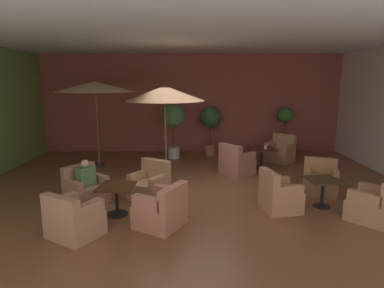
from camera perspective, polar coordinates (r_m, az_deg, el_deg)
The scene contains 22 objects.
ground_plane at distance 8.35m, azimuth 0.02°, elevation -7.80°, with size 11.26×8.77×0.02m, color brown.
wall_back_brick at distance 12.27m, azimuth -0.13°, elevation 7.11°, with size 11.26×0.08×3.65m, color #974C42.
ceiling_slab at distance 7.94m, azimuth 0.02°, elevation 18.23°, with size 11.26×8.77×0.06m, color silver.
cafe_table_front_left at distance 10.30m, azimuth 12.20°, elevation -1.52°, with size 0.83×0.83×0.62m.
armchair_front_left_north at distance 11.29m, azimuth 15.26°, elevation -1.35°, with size 1.07×1.07×0.91m.
armchair_front_left_east at distance 9.51m, azimuth 7.77°, elevation -3.35°, with size 1.09×1.10×0.91m.
cafe_table_front_right at distance 6.80m, azimuth -13.13°, elevation -8.42°, with size 0.75×0.75×0.62m.
armchair_front_right_north at distance 7.64m, azimuth -7.39°, elevation -7.18°, with size 1.02×1.02×0.87m.
armchair_front_right_east at distance 7.71m, azimuth -18.22°, elevation -7.59°, with size 1.06×1.06×0.83m.
armchair_front_right_south at distance 6.16m, azimuth -20.12°, elevation -12.40°, with size 1.06×1.03×0.81m.
armchair_front_right_west at distance 6.21m, azimuth -5.37°, elevation -11.49°, with size 1.07×1.08×0.83m.
cafe_table_mid_center at distance 7.57m, azimuth 22.06°, elevation -6.82°, with size 0.72×0.72×0.62m.
armchair_mid_center_north at distance 7.30m, azimuth 29.42°, elevation -9.37°, with size 1.09×1.09×0.89m.
armchair_mid_center_east at distance 8.59m, azimuth 21.59°, elevation -5.88°, with size 0.96×0.93×0.81m.
armchair_mid_center_south at distance 7.12m, azimuth 15.06°, elevation -8.78°, with size 0.84×0.83×0.88m.
patio_umbrella_tall_red at distance 9.15m, azimuth -4.81°, elevation 8.80°, with size 2.24×2.24×2.54m.
patio_umbrella_center_beige at distance 10.45m, azimuth -16.69°, elevation 9.57°, with size 2.39×2.39×2.66m.
potted_tree_left_corner at distance 11.21m, azimuth -3.28°, elevation 4.31°, with size 0.82×0.82×1.91m.
potted_tree_mid_left at distance 12.41m, azimuth 16.03°, elevation 3.58°, with size 0.57×0.57×1.73m.
potted_tree_mid_right at distance 11.63m, azimuth 3.29°, elevation 4.01°, with size 0.75×0.75×1.78m.
patron_blue_shirt at distance 7.57m, azimuth -18.19°, elevation -5.16°, with size 0.42×0.44×0.59m.
iced_drink_cup at distance 10.22m, azimuth 12.79°, elevation -0.53°, with size 0.08×0.08×0.11m, color white.
Camera 1 is at (-0.06, -7.89, 2.72)m, focal length 30.32 mm.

